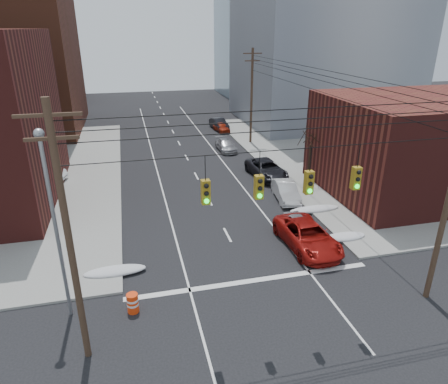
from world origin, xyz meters
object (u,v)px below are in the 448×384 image
parked_car_e (221,127)px  construction_barrel (133,303)px  parked_car_a (302,228)px  lot_car_d (9,165)px  lot_car_b (20,176)px  red_pickup (307,236)px  parked_car_d (226,145)px  parked_car_b (286,191)px  parked_car_f (219,124)px  lot_car_a (38,173)px  parked_car_c (267,169)px

parked_car_e → construction_barrel: 37.31m
parked_car_a → lot_car_d: (-22.25, 18.88, 0.07)m
lot_car_b → construction_barrel: lot_car_b is taller
red_pickup → parked_car_d: 22.32m
parked_car_e → lot_car_d: 26.27m
parked_car_b → parked_car_f: size_ratio=0.98×
parked_car_e → construction_barrel: (-12.90, -35.01, -0.09)m
parked_car_b → lot_car_d: (-23.59, 12.65, 0.04)m
red_pickup → parked_car_f: 32.72m
parked_car_a → lot_car_b: size_ratio=0.73×
parked_car_d → lot_car_a: bearing=-164.4°
lot_car_d → construction_barrel: 26.37m
parked_car_a → lot_car_d: 29.18m
parked_car_b → parked_car_a: bearing=-94.6°
construction_barrel → red_pickup: bearing=18.9°
parked_car_f → parked_car_e: bearing=-96.3°
parked_car_e → parked_car_b: bearing=-98.1°
red_pickup → parked_car_d: red_pickup is taller
red_pickup → parked_car_f: red_pickup is taller
parked_car_a → lot_car_d: size_ratio=1.13×
parked_car_e → parked_car_f: (0.00, 1.43, 0.13)m
lot_car_b → construction_barrel: 21.87m
parked_car_d → parked_car_e: parked_car_d is taller
parked_car_e → lot_car_b: (-21.99, -15.13, 0.32)m
parked_car_a → parked_car_b: parked_car_b is taller
parked_car_c → lot_car_b: 22.21m
parked_car_e → lot_car_b: bearing=-153.0°
construction_barrel → parked_car_e: bearing=69.8°
parked_car_d → parked_car_a: bearing=-91.6°
parked_car_a → lot_car_b: bearing=143.9°
parked_car_d → parked_car_f: size_ratio=0.97×
parked_car_c → parked_car_e: 18.22m
parked_car_e → parked_car_a: bearing=-100.6°
parked_car_c → parked_car_e: parked_car_c is taller
parked_car_f → lot_car_b: lot_car_b is taller
parked_car_b → parked_car_e: parked_car_b is taller
lot_car_d → construction_barrel: size_ratio=3.53×
red_pickup → parked_car_a: red_pickup is taller
parked_car_d → lot_car_b: bearing=-164.6°
parked_car_b → lot_car_d: bearing=159.4°
parked_car_d → red_pickup: bearing=-92.2°
parked_car_e → lot_car_b: size_ratio=0.64×
red_pickup → lot_car_a: bearing=136.3°
lot_car_a → lot_car_b: 1.49m
parked_car_b → lot_car_a: size_ratio=0.94×
red_pickup → parked_car_f: (1.85, 32.67, -0.07)m
parked_car_a → lot_car_b: (-20.39, 14.77, 0.24)m
red_pickup → parked_car_d: bearing=87.0°
parked_car_b → parked_car_e: (0.26, 23.67, -0.12)m
lot_car_d → lot_car_a: bearing=-122.6°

